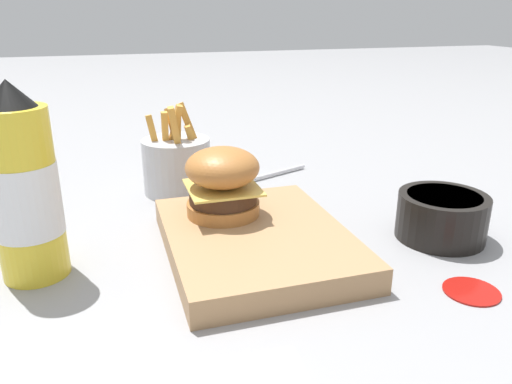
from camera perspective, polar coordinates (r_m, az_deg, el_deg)
ground_plane at (r=0.65m, az=-4.23°, el=-6.75°), size 6.00×6.00×0.00m
serving_board at (r=0.64m, az=0.00°, el=-5.61°), size 0.28×0.22×0.03m
burger at (r=0.66m, az=-3.83°, el=1.24°), size 0.10×0.10×0.09m
ketchup_bottle at (r=0.61m, az=-24.97°, el=0.09°), size 0.08×0.08×0.23m
fries_basket at (r=0.85m, az=-9.04°, el=3.19°), size 0.11×0.11×0.15m
side_bowl at (r=0.71m, az=20.46°, el=-2.52°), size 0.12×0.12×0.06m
spoon at (r=0.89m, az=-0.35°, el=1.50°), size 0.08×0.17×0.01m
ketchup_puddle at (r=0.61m, az=23.41°, el=-10.30°), size 0.06×0.06×0.00m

